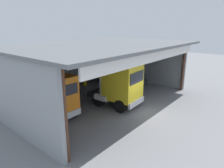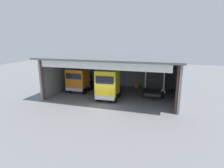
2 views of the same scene
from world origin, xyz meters
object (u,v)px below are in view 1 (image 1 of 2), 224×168
oil_drum (85,82)px  tool_cart (54,92)px  truck_yellow_yard_outside (120,84)px  truck_black_right_bay (119,69)px  truck_orange_center_right_bay (53,98)px

oil_drum → tool_cart: (-4.55, -0.68, 0.07)m
oil_drum → tool_cart: size_ratio=0.86×
tool_cart → oil_drum: bearing=8.4°
truck_yellow_yard_outside → truck_black_right_bay: truck_yellow_yard_outside is taller
truck_black_right_bay → tool_cart: truck_black_right_bay is taller
truck_orange_center_right_bay → truck_yellow_yard_outside: (5.00, -2.14, 0.26)m
truck_orange_center_right_bay → oil_drum: truck_orange_center_right_bay is taller
tool_cart → truck_black_right_bay: bearing=-15.0°
truck_yellow_yard_outside → oil_drum: bearing=-112.5°
truck_orange_center_right_bay → truck_black_right_bay: bearing=-168.2°
oil_drum → tool_cart: bearing=-171.6°
truck_orange_center_right_bay → truck_black_right_bay: (10.22, 2.05, 0.05)m
truck_black_right_bay → truck_orange_center_right_bay: bearing=-167.4°
truck_orange_center_right_bay → truck_yellow_yard_outside: size_ratio=0.94×
truck_orange_center_right_bay → truck_yellow_yard_outside: 5.44m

